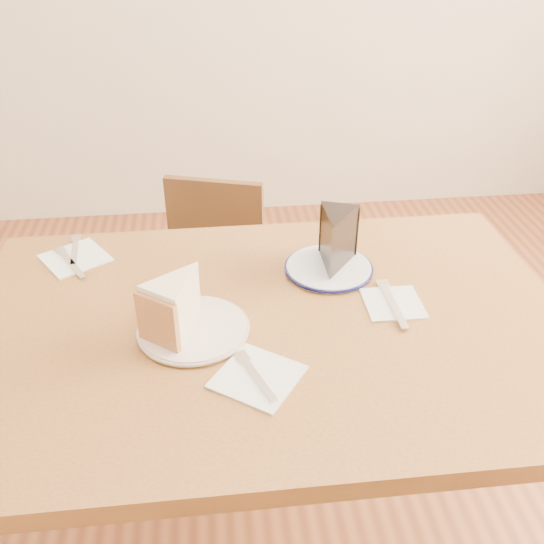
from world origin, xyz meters
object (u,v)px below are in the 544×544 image
(table, at_px, (269,358))
(plate_navy, at_px, (329,268))
(plate_cream, at_px, (194,329))
(carrot_cake, at_px, (180,304))
(chair_far, at_px, (208,290))
(chocolate_cake, at_px, (335,243))

(table, xyz_separation_m, plate_navy, (0.15, 0.17, 0.10))
(table, bearing_deg, plate_cream, -171.85)
(table, distance_m, plate_navy, 0.25)
(carrot_cake, bearing_deg, chair_far, 123.29)
(plate_navy, height_order, chocolate_cake, chocolate_cake)
(plate_navy, xyz_separation_m, chocolate_cake, (0.01, -0.00, 0.06))
(table, relative_size, plate_cream, 5.81)
(plate_cream, xyz_separation_m, plate_navy, (0.30, 0.19, 0.00))
(plate_cream, distance_m, plate_navy, 0.35)
(table, xyz_separation_m, carrot_cake, (-0.17, -0.01, 0.16))
(plate_cream, bearing_deg, chocolate_cake, 31.00)
(carrot_cake, height_order, chocolate_cake, chocolate_cake)
(chair_far, xyz_separation_m, plate_navy, (0.28, -0.46, 0.35))
(chair_far, xyz_separation_m, chocolate_cake, (0.29, -0.46, 0.41))
(chair_far, distance_m, plate_cream, 0.74)
(plate_cream, bearing_deg, plate_navy, 32.09)
(plate_cream, distance_m, chocolate_cake, 0.37)
(plate_navy, relative_size, chocolate_cake, 1.59)
(table, distance_m, carrot_cake, 0.23)
(plate_navy, bearing_deg, table, -132.27)
(chocolate_cake, bearing_deg, plate_cream, 50.37)
(plate_cream, relative_size, carrot_cake, 1.68)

